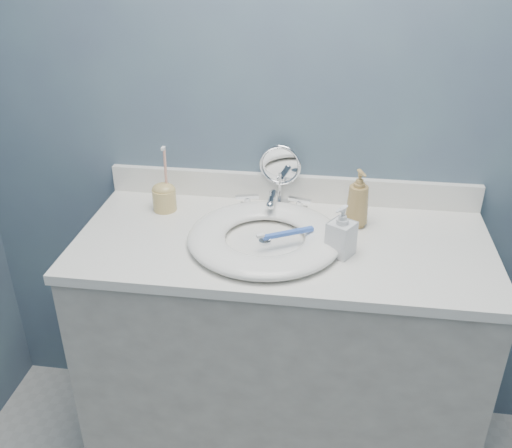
% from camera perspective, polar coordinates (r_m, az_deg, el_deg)
% --- Properties ---
extents(back_wall, '(2.20, 0.02, 2.40)m').
position_cam_1_polar(back_wall, '(1.81, 3.82, 11.72)').
color(back_wall, '#49566E').
rests_on(back_wall, ground).
extents(vanity_cabinet, '(1.20, 0.55, 0.85)m').
position_cam_1_polar(vanity_cabinet, '(1.95, 2.40, -13.16)').
color(vanity_cabinet, beige).
rests_on(vanity_cabinet, ground).
extents(countertop, '(1.22, 0.57, 0.03)m').
position_cam_1_polar(countertop, '(1.69, 2.70, -1.93)').
color(countertop, white).
rests_on(countertop, vanity_cabinet).
extents(backsplash, '(1.22, 0.02, 0.09)m').
position_cam_1_polar(backsplash, '(1.90, 3.52, 3.63)').
color(backsplash, white).
rests_on(backsplash, countertop).
extents(basin, '(0.45, 0.45, 0.04)m').
position_cam_1_polar(basin, '(1.65, 0.90, -1.31)').
color(basin, white).
rests_on(basin, countertop).
extents(drain, '(0.04, 0.04, 0.01)m').
position_cam_1_polar(drain, '(1.66, 0.89, -1.76)').
color(drain, silver).
rests_on(drain, countertop).
extents(faucet, '(0.25, 0.13, 0.07)m').
position_cam_1_polar(faucet, '(1.82, 1.68, 1.97)').
color(faucet, silver).
rests_on(faucet, countertop).
extents(makeup_mirror, '(0.14, 0.08, 0.20)m').
position_cam_1_polar(makeup_mirror, '(1.85, 2.42, 5.25)').
color(makeup_mirror, silver).
rests_on(makeup_mirror, countertop).
extents(soap_bottle_amber, '(0.09, 0.09, 0.18)m').
position_cam_1_polar(soap_bottle_amber, '(1.74, 10.17, 2.52)').
color(soap_bottle_amber, '#A28249').
rests_on(soap_bottle_amber, countertop).
extents(soap_bottle_clear, '(0.09, 0.09, 0.15)m').
position_cam_1_polar(soap_bottle_clear, '(1.59, 8.55, -0.67)').
color(soap_bottle_clear, silver).
rests_on(soap_bottle_clear, countertop).
extents(toothbrush_holder, '(0.08, 0.08, 0.22)m').
position_cam_1_polar(toothbrush_holder, '(1.85, -9.16, 2.81)').
color(toothbrush_holder, tan).
rests_on(toothbrush_holder, countertop).
extents(toothbrush_lying, '(0.16, 0.10, 0.02)m').
position_cam_1_polar(toothbrush_lying, '(1.62, 3.01, -0.96)').
color(toothbrush_lying, blue).
rests_on(toothbrush_lying, basin).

